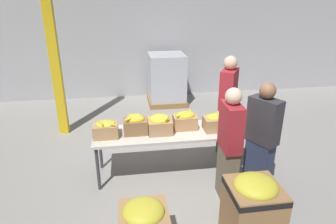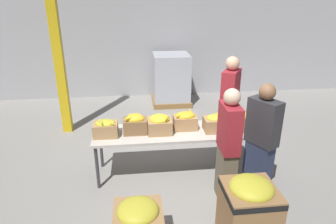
# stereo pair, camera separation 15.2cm
# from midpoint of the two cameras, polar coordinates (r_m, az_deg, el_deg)

# --- Properties ---
(ground_plane) EXTENTS (30.00, 30.00, 0.00)m
(ground_plane) POSITION_cam_midpoint_polar(r_m,az_deg,el_deg) (5.07, 1.91, -11.29)
(ground_plane) COLOR gray
(wall_back) EXTENTS (16.00, 0.08, 4.00)m
(wall_back) POSITION_cam_midpoint_polar(r_m,az_deg,el_deg) (8.31, -2.10, 16.56)
(wall_back) COLOR #A8A8AD
(wall_back) RESTS_ON ground_plane
(sorting_table) EXTENTS (2.49, 0.72, 0.75)m
(sorting_table) POSITION_cam_midpoint_polar(r_m,az_deg,el_deg) (4.72, 2.02, -4.24)
(sorting_table) COLOR beige
(sorting_table) RESTS_ON ground_plane
(banana_box_0) EXTENTS (0.36, 0.30, 0.28)m
(banana_box_0) POSITION_cam_midpoint_polar(r_m,az_deg,el_deg) (4.58, -10.90, -2.99)
(banana_box_0) COLOR tan
(banana_box_0) RESTS_ON sorting_table
(banana_box_1) EXTENTS (0.36, 0.27, 0.30)m
(banana_box_1) POSITION_cam_midpoint_polar(r_m,az_deg,el_deg) (4.61, -5.35, -2.26)
(banana_box_1) COLOR olive
(banana_box_1) RESTS_ON sorting_table
(banana_box_2) EXTENTS (0.36, 0.34, 0.30)m
(banana_box_2) POSITION_cam_midpoint_polar(r_m,az_deg,el_deg) (4.60, -0.67, -2.22)
(banana_box_2) COLOR tan
(banana_box_2) RESTS_ON sorting_table
(banana_box_3) EXTENTS (0.36, 0.29, 0.28)m
(banana_box_3) POSITION_cam_midpoint_polar(r_m,az_deg,el_deg) (4.74, 4.18, -1.59)
(banana_box_3) COLOR tan
(banana_box_3) RESTS_ON sorting_table
(banana_box_4) EXTENTS (0.36, 0.29, 0.29)m
(banana_box_4) POSITION_cam_midpoint_polar(r_m,az_deg,el_deg) (4.73, 10.00, -2.00)
(banana_box_4) COLOR tan
(banana_box_4) RESTS_ON sorting_table
(banana_box_5) EXTENTS (0.37, 0.32, 0.31)m
(banana_box_5) POSITION_cam_midpoint_polar(r_m,az_deg,el_deg) (4.85, 14.51, -1.61)
(banana_box_5) COLOR olive
(banana_box_5) RESTS_ON sorting_table
(volunteer_0) EXTENTS (0.23, 0.45, 1.65)m
(volunteer_0) POSITION_cam_midpoint_polar(r_m,az_deg,el_deg) (4.18, 12.37, -6.54)
(volunteer_0) COLOR #6B604C
(volunteer_0) RESTS_ON ground_plane
(volunteer_1) EXTENTS (0.41, 0.50, 1.66)m
(volunteer_1) POSITION_cam_midpoint_polar(r_m,az_deg,el_deg) (4.45, 18.25, -5.24)
(volunteer_1) COLOR #2D3856
(volunteer_1) RESTS_ON ground_plane
(volunteer_2) EXTENTS (0.45, 0.53, 1.77)m
(volunteer_2) POSITION_cam_midpoint_polar(r_m,az_deg,el_deg) (5.49, 12.34, 1.17)
(volunteer_2) COLOR #6B604C
(volunteer_2) RESTS_ON ground_plane
(donation_bin_1) EXTENTS (0.58, 0.58, 0.89)m
(donation_bin_1) POSITION_cam_midpoint_polar(r_m,az_deg,el_deg) (3.70, 16.28, -17.67)
(donation_bin_1) COLOR olive
(donation_bin_1) RESTS_ON ground_plane
(support_pillar) EXTENTS (0.18, 0.18, 4.00)m
(support_pillar) POSITION_cam_midpoint_polar(r_m,az_deg,el_deg) (6.25, -19.95, 13.53)
(support_pillar) COLOR gold
(support_pillar) RESTS_ON ground_plane
(pallet_stack_0) EXTENTS (0.99, 0.99, 1.31)m
(pallet_stack_0) POSITION_cam_midpoint_polar(r_m,az_deg,el_deg) (7.88, 1.16, 6.21)
(pallet_stack_0) COLOR olive
(pallet_stack_0) RESTS_ON ground_plane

